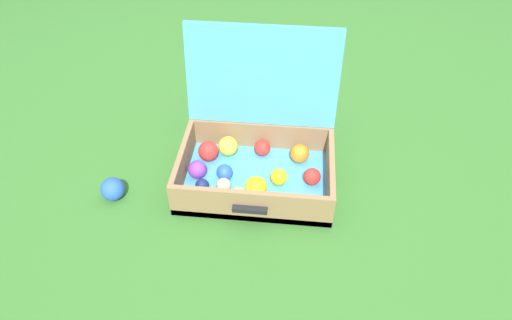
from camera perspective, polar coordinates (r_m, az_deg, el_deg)
name	(u,v)px	position (r m, az deg, el deg)	size (l,w,h in m)	color
ground_plane	(270,173)	(1.65, 1.71, -1.59)	(16.00, 16.00, 0.00)	#336B28
open_suitcase	(256,150)	(1.58, -0.05, 1.23)	(0.52, 0.44, 0.48)	#4799C6
stray_ball_on_grass	(113,189)	(1.61, -17.34, -3.46)	(0.08, 0.08, 0.08)	blue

